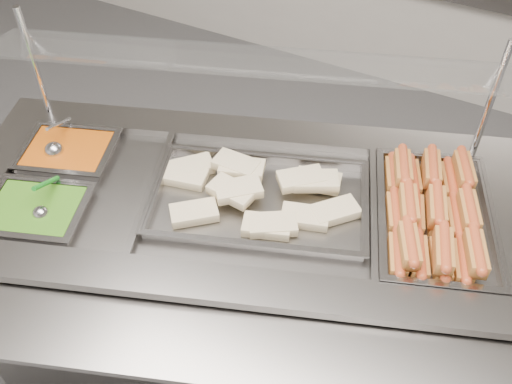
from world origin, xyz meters
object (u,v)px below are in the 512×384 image
at_px(sneeze_guard, 249,62).
at_px(ladle, 55,149).
at_px(serving_spoon, 42,208).
at_px(pan_hotdogs, 433,223).
at_px(steam_counter, 243,278).
at_px(pan_wraps, 259,203).

distance_m(sneeze_guard, ladle, 0.70).
xyz_separation_m(sneeze_guard, serving_spoon, (-0.41, -0.50, -0.32)).
distance_m(ladle, serving_spoon, 0.26).
height_order(ladle, serving_spoon, ladle).
distance_m(pan_hotdogs, serving_spoon, 1.12).
height_order(sneeze_guard, ladle, sneeze_guard).
bearing_deg(steam_counter, serving_spoon, -146.27).
distance_m(pan_hotdogs, pan_wraps, 0.51).
bearing_deg(sneeze_guard, steam_counter, -69.97).
bearing_deg(steam_counter, ladle, -170.77).
relative_size(pan_wraps, serving_spoon, 4.46).
xyz_separation_m(pan_wraps, ladle, (-0.67, -0.12, 0.03)).
xyz_separation_m(steam_counter, serving_spoon, (-0.47, -0.32, 0.41)).
height_order(sneeze_guard, pan_hotdogs, sneeze_guard).
distance_m(sneeze_guard, pan_hotdogs, 0.70).
bearing_deg(serving_spoon, pan_hotdogs, 26.92).
height_order(sneeze_guard, serving_spoon, sneeze_guard).
bearing_deg(ladle, steam_counter, 9.23).
relative_size(steam_counter, serving_spoon, 11.79).
height_order(pan_hotdogs, serving_spoon, serving_spoon).
xyz_separation_m(sneeze_guard, pan_hotdogs, (0.60, 0.01, -0.37)).
bearing_deg(steam_counter, sneeze_guard, 110.03).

